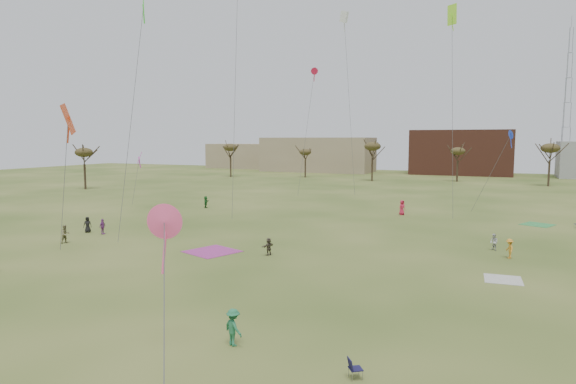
% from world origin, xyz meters
% --- Properties ---
extents(ground, '(260.00, 260.00, 0.00)m').
position_xyz_m(ground, '(0.00, 0.00, 0.00)').
color(ground, '#2F4816').
rests_on(ground, ground).
extents(flyer_near_center, '(1.30, 1.07, 1.75)m').
position_xyz_m(flyer_near_center, '(3.88, -3.31, 0.87)').
color(flyer_near_center, '#257148').
rests_on(flyer_near_center, ground).
extents(spectator_fore_b, '(0.83, 0.96, 1.70)m').
position_xyz_m(spectator_fore_b, '(-21.58, 10.23, 0.85)').
color(spectator_fore_b, olive).
rests_on(spectator_fore_b, ground).
extents(spectator_fore_c, '(0.78, 1.41, 1.45)m').
position_xyz_m(spectator_fore_c, '(-2.36, 13.42, 0.73)').
color(spectator_fore_c, brown).
rests_on(spectator_fore_c, ground).
extents(flyer_mid_a, '(0.95, 0.87, 1.62)m').
position_xyz_m(flyer_mid_a, '(-23.76, 15.00, 0.81)').
color(flyer_mid_a, black).
rests_on(flyer_mid_a, ground).
extents(flyer_mid_b, '(0.88, 1.16, 1.59)m').
position_xyz_m(flyer_mid_b, '(15.85, 20.18, 0.80)').
color(flyer_mid_b, orange).
rests_on(flyer_mid_b, ground).
extents(spectator_mid_d, '(0.54, 0.97, 1.56)m').
position_xyz_m(spectator_mid_d, '(-21.64, 14.88, 0.78)').
color(spectator_mid_d, '#883A8D').
rests_on(spectator_mid_d, ground).
extents(spectator_mid_e, '(0.87, 0.89, 1.44)m').
position_xyz_m(spectator_mid_e, '(14.68, 22.78, 0.72)').
color(spectator_mid_e, silver).
rests_on(spectator_mid_e, ground).
extents(flyer_far_a, '(0.88, 1.60, 1.65)m').
position_xyz_m(flyer_far_a, '(-22.62, 35.30, 0.82)').
color(flyer_far_a, '#206226').
rests_on(flyer_far_a, ground).
extents(flyer_far_b, '(1.03, 1.10, 1.89)m').
position_xyz_m(flyer_far_b, '(3.71, 39.69, 0.94)').
color(flyer_far_b, '#C92242').
rests_on(flyer_far_b, ground).
extents(blanket_cream, '(2.55, 2.55, 0.03)m').
position_xyz_m(blanket_cream, '(15.41, 13.39, 0.00)').
color(blanket_cream, beige).
rests_on(blanket_cream, ground).
extents(blanket_plum, '(4.93, 4.93, 0.03)m').
position_xyz_m(blanket_plum, '(-7.35, 12.67, 0.00)').
color(blanket_plum, '#A9348B').
rests_on(blanket_plum, ground).
extents(blanket_olive, '(3.97, 3.97, 0.03)m').
position_xyz_m(blanket_olive, '(19.01, 38.51, 0.00)').
color(blanket_olive, green).
rests_on(blanket_olive, ground).
extents(camp_chair_center, '(0.73, 0.72, 0.87)m').
position_xyz_m(camp_chair_center, '(9.93, -4.15, 0.26)').
color(camp_chair_center, '#17153A').
rests_on(camp_chair_center, ground).
extents(kites_aloft, '(70.55, 62.63, 27.93)m').
position_xyz_m(kites_aloft, '(-4.71, 32.70, 22.42)').
color(kites_aloft, '#C43D17').
rests_on(kites_aloft, ground).
extents(tree_line, '(117.44, 49.32, 8.91)m').
position_xyz_m(tree_line, '(-2.85, 79.12, 7.09)').
color(tree_line, '#3A2B1E').
rests_on(tree_line, ground).
extents(building_tan, '(32.00, 14.00, 10.00)m').
position_xyz_m(building_tan, '(-35.00, 115.00, 5.00)').
color(building_tan, '#937F60').
rests_on(building_tan, ground).
extents(building_brick, '(26.00, 16.00, 12.00)m').
position_xyz_m(building_brick, '(5.00, 120.00, 6.00)').
color(building_brick, brown).
rests_on(building_brick, ground).
extents(building_tan_west, '(20.00, 12.00, 8.00)m').
position_xyz_m(building_tan_west, '(-65.00, 122.00, 4.00)').
color(building_tan_west, '#937F60').
rests_on(building_tan_west, ground).
extents(radio_tower, '(1.51, 1.72, 41.00)m').
position_xyz_m(radio_tower, '(30.00, 125.00, 19.21)').
color(radio_tower, '#9EA3A8').
rests_on(radio_tower, ground).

